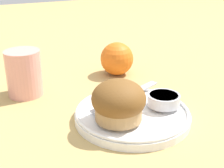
{
  "coord_description": "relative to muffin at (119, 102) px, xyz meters",
  "views": [
    {
      "loc": [
        -0.23,
        -0.45,
        0.28
      ],
      "look_at": [
        0.0,
        0.02,
        0.06
      ],
      "focal_mm": 50.0,
      "sensor_mm": 36.0,
      "label": 1
    }
  ],
  "objects": [
    {
      "name": "orange_fruit",
      "position": [
        0.12,
        0.24,
        -0.01
      ],
      "size": [
        0.08,
        0.08,
        0.08
      ],
      "color": "orange",
      "rests_on": "ground_plane"
    },
    {
      "name": "cream_ramekin",
      "position": [
        0.1,
        0.01,
        -0.02
      ],
      "size": [
        0.06,
        0.06,
        0.02
      ],
      "color": "silver",
      "rests_on": "plate"
    },
    {
      "name": "butter_knife",
      "position": [
        0.05,
        0.07,
        -0.03
      ],
      "size": [
        0.18,
        0.08,
        0.0
      ],
      "rotation": [
        0.0,
        0.0,
        0.38
      ],
      "color": "#B7B7BC",
      "rests_on": "plate"
    },
    {
      "name": "plate",
      "position": [
        0.04,
        0.02,
        -0.04
      ],
      "size": [
        0.21,
        0.21,
        0.02
      ],
      "color": "white",
      "rests_on": "ground_plane"
    },
    {
      "name": "muffin",
      "position": [
        0.0,
        0.0,
        0.0
      ],
      "size": [
        0.09,
        0.09,
        0.07
      ],
      "color": "tan",
      "rests_on": "plate"
    },
    {
      "name": "juice_glass",
      "position": [
        -0.11,
        0.21,
        -0.0
      ],
      "size": [
        0.07,
        0.07,
        0.1
      ],
      "color": "#E5998C",
      "rests_on": "ground_plane"
    },
    {
      "name": "berry_pair",
      "position": [
        0.03,
        0.05,
        -0.02
      ],
      "size": [
        0.03,
        0.01,
        0.01
      ],
      "color": "maroon",
      "rests_on": "plate"
    },
    {
      "name": "ground_plane",
      "position": [
        0.02,
        0.04,
        -0.05
      ],
      "size": [
        3.0,
        3.0,
        0.0
      ],
      "primitive_type": "plane",
      "color": "tan"
    }
  ]
}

